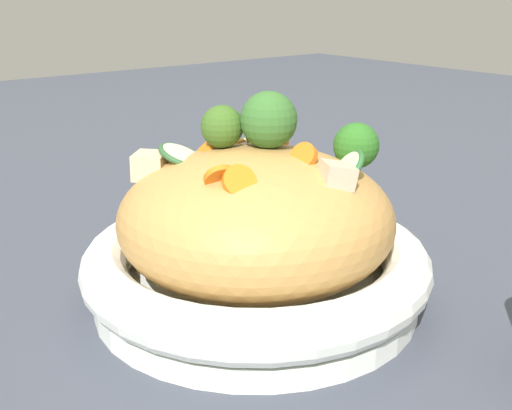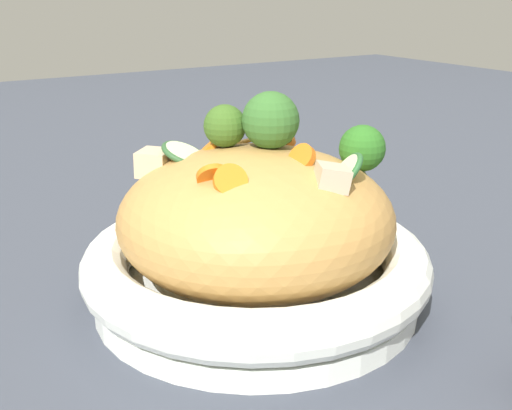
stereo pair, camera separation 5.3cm
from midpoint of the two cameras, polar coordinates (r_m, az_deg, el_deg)
The scene contains 7 objects.
ground_plane at distance 0.57m, azimuth -2.72°, elevation -8.49°, with size 3.00×3.00×0.00m, color #3C414D.
serving_bowl at distance 0.55m, azimuth -2.76°, elevation -5.76°, with size 0.30×0.30×0.06m.
noodle_heap at distance 0.53m, azimuth -2.85°, elevation -1.22°, with size 0.23×0.23×0.12m.
broccoli_florets at distance 0.54m, azimuth -0.11°, elevation 6.59°, with size 0.15×0.10×0.08m.
carrot_coins at distance 0.53m, azimuth -3.99°, elevation 4.08°, with size 0.13×0.16×0.05m.
zucchini_slices at distance 0.54m, azimuth -2.58°, elevation 4.60°, with size 0.14×0.15×0.04m.
chicken_chunks at distance 0.52m, azimuth -6.35°, elevation 3.14°, with size 0.12×0.17×0.03m.
Camera 1 is at (-0.31, -0.39, 0.26)m, focal length 44.96 mm.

